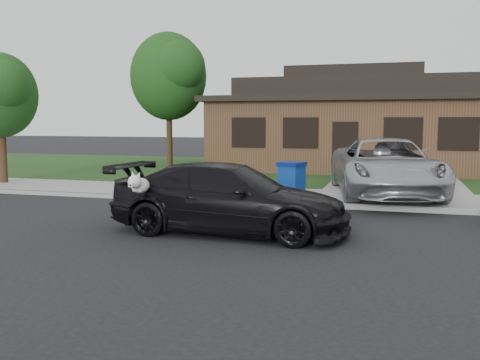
% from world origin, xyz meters
% --- Properties ---
extents(ground, '(120.00, 120.00, 0.00)m').
position_xyz_m(ground, '(0.00, 0.00, 0.00)').
color(ground, black).
rests_on(ground, ground).
extents(sidewalk, '(60.00, 3.00, 0.12)m').
position_xyz_m(sidewalk, '(0.00, 5.00, 0.06)').
color(sidewalk, gray).
rests_on(sidewalk, ground).
extents(curb, '(60.00, 0.12, 0.12)m').
position_xyz_m(curb, '(0.00, 3.50, 0.06)').
color(curb, gray).
rests_on(curb, ground).
extents(lawn, '(60.00, 13.00, 0.13)m').
position_xyz_m(lawn, '(0.00, 13.00, 0.07)').
color(lawn, '#193814').
rests_on(lawn, ground).
extents(driveway, '(4.50, 13.00, 0.14)m').
position_xyz_m(driveway, '(6.00, 10.00, 0.07)').
color(driveway, gray).
rests_on(driveway, ground).
extents(sedan, '(5.07, 2.48, 1.44)m').
position_xyz_m(sedan, '(2.72, -0.24, 0.72)').
color(sedan, black).
rests_on(sedan, ground).
extents(minivan, '(3.89, 6.42, 1.67)m').
position_xyz_m(minivan, '(5.69, 5.63, 0.97)').
color(minivan, '#ABADB2').
rests_on(minivan, driveway).
extents(recycling_bin, '(0.81, 0.81, 1.06)m').
position_xyz_m(recycling_bin, '(3.22, 3.94, 0.65)').
color(recycling_bin, navy).
rests_on(recycling_bin, sidewalk).
extents(house, '(12.60, 8.60, 4.65)m').
position_xyz_m(house, '(4.00, 15.00, 2.13)').
color(house, '#422B1C').
rests_on(house, ground).
extents(tree_0, '(3.78, 3.60, 6.34)m').
position_xyz_m(tree_0, '(-4.34, 12.88, 4.48)').
color(tree_0, '#332114').
rests_on(tree_0, ground).
extents(tree_2, '(2.73, 2.60, 4.59)m').
position_xyz_m(tree_2, '(-7.38, 5.11, 3.27)').
color(tree_2, '#332114').
rests_on(tree_2, ground).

